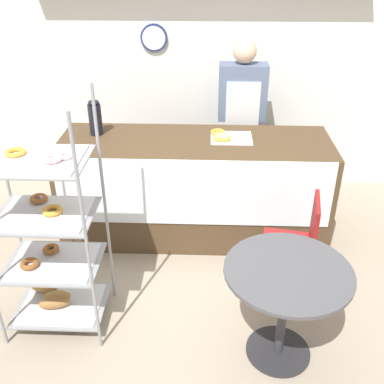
{
  "coord_description": "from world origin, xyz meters",
  "views": [
    {
      "loc": [
        0.11,
        -2.62,
        2.49
      ],
      "look_at": [
        0.0,
        0.36,
        0.81
      ],
      "focal_mm": 42.0,
      "sensor_mm": 36.0,
      "label": 1
    }
  ],
  "objects_px": {
    "donut_tray_counter": "(228,137)",
    "person_worker": "(241,118)",
    "cafe_chair": "(300,238)",
    "pastry_rack": "(49,241)",
    "coffee_carafe": "(95,118)",
    "cafe_table": "(286,291)"
  },
  "relations": [
    {
      "from": "person_worker",
      "to": "cafe_chair",
      "type": "xyz_separation_m",
      "value": [
        0.38,
        -1.49,
        -0.4
      ]
    },
    {
      "from": "person_worker",
      "to": "coffee_carafe",
      "type": "relative_size",
      "value": 5.31
    },
    {
      "from": "cafe_table",
      "to": "coffee_carafe",
      "type": "distance_m",
      "value": 2.26
    },
    {
      "from": "pastry_rack",
      "to": "donut_tray_counter",
      "type": "distance_m",
      "value": 1.77
    },
    {
      "from": "pastry_rack",
      "to": "coffee_carafe",
      "type": "height_order",
      "value": "pastry_rack"
    },
    {
      "from": "pastry_rack",
      "to": "person_worker",
      "type": "relative_size",
      "value": 1.02
    },
    {
      "from": "coffee_carafe",
      "to": "donut_tray_counter",
      "type": "height_order",
      "value": "coffee_carafe"
    },
    {
      "from": "cafe_chair",
      "to": "donut_tray_counter",
      "type": "bearing_deg",
      "value": -138.89
    },
    {
      "from": "pastry_rack",
      "to": "cafe_table",
      "type": "bearing_deg",
      "value": -9.91
    },
    {
      "from": "cafe_chair",
      "to": "pastry_rack",
      "type": "bearing_deg",
      "value": -68.82
    },
    {
      "from": "donut_tray_counter",
      "to": "person_worker",
      "type": "bearing_deg",
      "value": 75.66
    },
    {
      "from": "person_worker",
      "to": "cafe_chair",
      "type": "distance_m",
      "value": 1.59
    },
    {
      "from": "cafe_chair",
      "to": "donut_tray_counter",
      "type": "relative_size",
      "value": 2.35
    },
    {
      "from": "person_worker",
      "to": "cafe_chair",
      "type": "height_order",
      "value": "person_worker"
    },
    {
      "from": "pastry_rack",
      "to": "cafe_chair",
      "type": "distance_m",
      "value": 1.82
    },
    {
      "from": "donut_tray_counter",
      "to": "coffee_carafe",
      "type": "bearing_deg",
      "value": 176.68
    },
    {
      "from": "pastry_rack",
      "to": "donut_tray_counter",
      "type": "xyz_separation_m",
      "value": [
        1.24,
        1.23,
        0.27
      ]
    },
    {
      "from": "person_worker",
      "to": "cafe_table",
      "type": "relative_size",
      "value": 2.11
    },
    {
      "from": "cafe_chair",
      "to": "donut_tray_counter",
      "type": "xyz_separation_m",
      "value": [
        -0.53,
        0.88,
        0.45
      ]
    },
    {
      "from": "pastry_rack",
      "to": "donut_tray_counter",
      "type": "bearing_deg",
      "value": 44.77
    },
    {
      "from": "person_worker",
      "to": "cafe_table",
      "type": "bearing_deg",
      "value": -85.14
    },
    {
      "from": "pastry_rack",
      "to": "person_worker",
      "type": "height_order",
      "value": "pastry_rack"
    }
  ]
}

